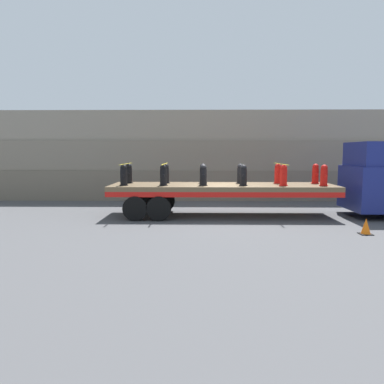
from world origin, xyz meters
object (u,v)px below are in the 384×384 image
(fire_hydrant_black_near_3, at_px, (243,175))
(flatbed_trailer, at_px, (208,190))
(fire_hydrant_black_near_2, at_px, (203,175))
(fire_hydrant_black_far_3, at_px, (240,174))
(fire_hydrant_red_far_5, at_px, (315,174))
(traffic_cone, at_px, (366,227))
(fire_hydrant_black_far_1, at_px, (166,174))
(fire_hydrant_black_far_2, at_px, (203,174))
(fire_hydrant_black_near_1, at_px, (163,175))
(fire_hydrant_black_near_0, at_px, (124,175))
(fire_hydrant_black_far_0, at_px, (129,174))
(fire_hydrant_red_near_4, at_px, (284,176))
(fire_hydrant_red_near_5, at_px, (324,176))
(fire_hydrant_red_far_4, at_px, (278,174))

(fire_hydrant_black_near_3, bearing_deg, flatbed_trailer, 158.33)
(fire_hydrant_black_near_2, bearing_deg, fire_hydrant_black_far_3, 34.42)
(flatbed_trailer, bearing_deg, fire_hydrant_red_far_5, 6.83)
(fire_hydrant_black_near_2, height_order, traffic_cone, fire_hydrant_black_near_2)
(fire_hydrant_black_far_1, distance_m, fire_hydrant_black_near_3, 3.35)
(flatbed_trailer, xyz_separation_m, fire_hydrant_black_far_2, (-0.22, 0.54, 0.65))
(flatbed_trailer, relative_size, fire_hydrant_red_far_5, 10.89)
(fire_hydrant_black_near_1, relative_size, traffic_cone, 1.60)
(fire_hydrant_black_near_0, distance_m, fire_hydrant_black_far_3, 4.88)
(fire_hydrant_black_far_2, distance_m, traffic_cone, 6.70)
(fire_hydrant_black_far_3, bearing_deg, fire_hydrant_black_near_1, -161.09)
(fire_hydrant_black_far_1, relative_size, fire_hydrant_red_far_5, 1.00)
(fire_hydrant_black_far_0, bearing_deg, fire_hydrant_black_far_3, 0.00)
(traffic_cone, bearing_deg, fire_hydrant_black_far_3, 132.41)
(fire_hydrant_black_far_2, relative_size, traffic_cone, 1.60)
(fire_hydrant_black_near_0, height_order, fire_hydrant_black_far_0, same)
(fire_hydrant_red_near_4, height_order, fire_hydrant_red_near_5, same)
(fire_hydrant_red_near_5, height_order, traffic_cone, fire_hydrant_red_near_5)
(fire_hydrant_black_near_1, height_order, fire_hydrant_red_near_5, same)
(fire_hydrant_black_far_2, relative_size, fire_hydrant_red_near_5, 1.00)
(fire_hydrant_black_near_1, bearing_deg, traffic_cone, -22.95)
(fire_hydrant_red_near_5, bearing_deg, fire_hydrant_black_near_1, 180.00)
(fire_hydrant_black_near_2, bearing_deg, fire_hydrant_red_near_4, 0.00)
(fire_hydrant_black_far_0, relative_size, fire_hydrant_red_near_4, 1.00)
(fire_hydrant_black_far_0, relative_size, fire_hydrant_black_far_2, 1.00)
(fire_hydrant_black_near_3, height_order, fire_hydrant_red_near_5, same)
(fire_hydrant_black_far_1, bearing_deg, fire_hydrant_red_far_5, 0.00)
(fire_hydrant_black_far_0, height_order, fire_hydrant_red_near_4, same)
(fire_hydrant_black_far_2, bearing_deg, fire_hydrant_red_far_5, 0.00)
(fire_hydrant_black_far_0, relative_size, fire_hydrant_red_near_5, 1.00)
(fire_hydrant_black_near_2, bearing_deg, fire_hydrant_red_near_5, 0.00)
(fire_hydrant_black_near_1, bearing_deg, fire_hydrant_red_near_5, 0.00)
(fire_hydrant_black_near_2, bearing_deg, fire_hydrant_red_far_4, 18.91)
(fire_hydrant_black_near_0, bearing_deg, fire_hydrant_black_near_2, 0.00)
(fire_hydrant_black_far_0, xyz_separation_m, fire_hydrant_black_far_1, (1.59, 0.00, 0.00))
(fire_hydrant_red_far_4, bearing_deg, fire_hydrant_black_far_1, 180.00)
(fire_hydrant_black_far_0, bearing_deg, fire_hydrant_red_near_5, -7.80)
(fire_hydrant_black_near_2, bearing_deg, fire_hydrant_black_far_0, 161.09)
(fire_hydrant_red_far_4, distance_m, fire_hydrant_red_near_5, 1.92)
(fire_hydrant_red_near_5, height_order, fire_hydrant_red_far_5, same)
(fire_hydrant_black_near_1, distance_m, fire_hydrant_black_far_1, 1.09)
(fire_hydrant_black_far_1, relative_size, fire_hydrant_black_far_3, 1.00)
(flatbed_trailer, distance_m, fire_hydrant_red_near_5, 4.62)
(fire_hydrant_red_near_5, relative_size, traffic_cone, 1.60)
(fire_hydrant_black_near_3, distance_m, fire_hydrant_red_near_5, 3.17)
(fire_hydrant_black_far_1, height_order, fire_hydrant_black_near_3, same)
(fire_hydrant_black_far_0, bearing_deg, flatbed_trailer, -9.10)
(fire_hydrant_black_far_3, bearing_deg, flatbed_trailer, -158.33)
(fire_hydrant_black_near_3, height_order, fire_hydrant_black_far_3, same)
(fire_hydrant_black_far_0, relative_size, fire_hydrant_red_far_4, 1.00)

